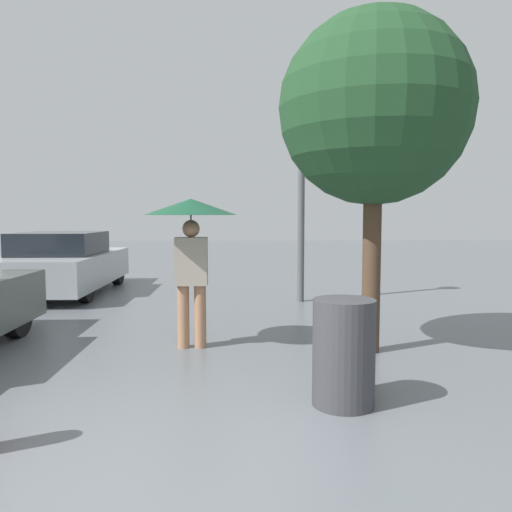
{
  "coord_description": "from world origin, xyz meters",
  "views": [
    {
      "loc": [
        0.44,
        -2.75,
        1.6
      ],
      "look_at": [
        0.68,
        3.27,
        1.12
      ],
      "focal_mm": 35.0,
      "sensor_mm": 36.0,
      "label": 1
    }
  ],
  "objects_px": {
    "parked_car_farthest": "(63,264)",
    "pedestrian": "(191,227)",
    "street_lamp": "(302,138)",
    "trash_bin": "(344,352)",
    "tree": "(374,110)"
  },
  "relations": [
    {
      "from": "parked_car_farthest",
      "to": "street_lamp",
      "type": "bearing_deg",
      "value": -14.54
    },
    {
      "from": "pedestrian",
      "to": "tree",
      "type": "xyz_separation_m",
      "value": [
        2.12,
        -0.27,
        1.33
      ]
    },
    {
      "from": "pedestrian",
      "to": "parked_car_farthest",
      "type": "relative_size",
      "value": 0.45
    },
    {
      "from": "pedestrian",
      "to": "tree",
      "type": "distance_m",
      "value": 2.52
    },
    {
      "from": "pedestrian",
      "to": "parked_car_farthest",
      "type": "bearing_deg",
      "value": 124.29
    },
    {
      "from": "parked_car_farthest",
      "to": "pedestrian",
      "type": "bearing_deg",
      "value": -55.71
    },
    {
      "from": "tree",
      "to": "street_lamp",
      "type": "height_order",
      "value": "street_lamp"
    },
    {
      "from": "parked_car_farthest",
      "to": "street_lamp",
      "type": "relative_size",
      "value": 0.93
    },
    {
      "from": "trash_bin",
      "to": "parked_car_farthest",
      "type": "bearing_deg",
      "value": 125.13
    },
    {
      "from": "pedestrian",
      "to": "street_lamp",
      "type": "distance_m",
      "value": 4.01
    },
    {
      "from": "parked_car_farthest",
      "to": "trash_bin",
      "type": "height_order",
      "value": "parked_car_farthest"
    },
    {
      "from": "parked_car_farthest",
      "to": "street_lamp",
      "type": "height_order",
      "value": "street_lamp"
    },
    {
      "from": "parked_car_farthest",
      "to": "tree",
      "type": "distance_m",
      "value": 7.39
    },
    {
      "from": "tree",
      "to": "trash_bin",
      "type": "relative_size",
      "value": 4.33
    },
    {
      "from": "street_lamp",
      "to": "trash_bin",
      "type": "height_order",
      "value": "street_lamp"
    }
  ]
}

